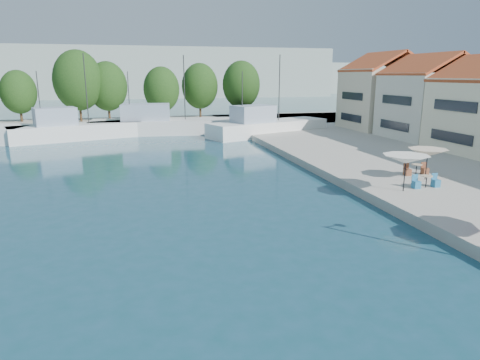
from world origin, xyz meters
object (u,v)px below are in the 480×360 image
object	(u,v)px
trawler_02	(73,131)
trawler_04	(266,127)
trawler_03	(166,125)
umbrella_white	(406,159)
umbrella_cream	(428,153)

from	to	relation	value
trawler_02	trawler_04	world-z (taller)	same
trawler_02	trawler_03	size ratio (longest dim) A/B	0.75
trawler_04	umbrella_white	bearing A→B (deg)	-111.03
trawler_02	trawler_04	size ratio (longest dim) A/B	0.92
umbrella_white	umbrella_cream	bearing A→B (deg)	34.93
trawler_02	trawler_04	distance (m)	22.99
trawler_03	umbrella_cream	world-z (taller)	trawler_03
trawler_03	umbrella_white	world-z (taller)	trawler_03
trawler_04	umbrella_white	xyz separation A→B (m)	(-0.56, -29.21, 1.49)
trawler_03	umbrella_white	distance (m)	36.01
trawler_03	trawler_04	world-z (taller)	same
umbrella_cream	trawler_04	bearing A→B (deg)	95.61
trawler_03	umbrella_cream	distance (m)	35.10
umbrella_white	trawler_04	bearing A→B (deg)	88.90
trawler_04	umbrella_cream	bearing A→B (deg)	-104.33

